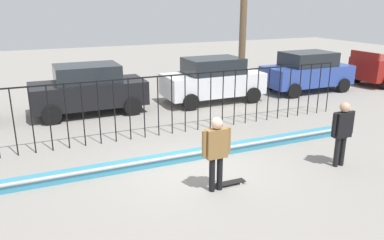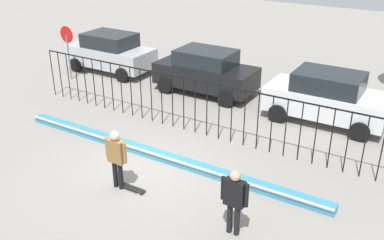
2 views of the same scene
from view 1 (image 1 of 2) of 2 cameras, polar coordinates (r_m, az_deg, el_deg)
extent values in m
plane|color=gray|center=(9.79, 0.76, -7.72)|extent=(60.00, 60.00, 0.00)
cube|color=teal|center=(10.43, -1.11, -5.44)|extent=(11.00, 0.36, 0.22)
cylinder|color=#B2B2B7|center=(10.23, -0.72, -5.23)|extent=(11.00, 0.09, 0.09)
cylinder|color=black|center=(11.51, -25.32, -0.34)|extent=(0.04, 0.04, 1.96)
cylinder|color=black|center=(11.50, -23.01, -0.06)|extent=(0.04, 0.04, 1.96)
cylinder|color=black|center=(11.51, -20.70, 0.22)|extent=(0.04, 0.04, 1.96)
cylinder|color=black|center=(11.53, -18.40, 0.49)|extent=(0.04, 0.04, 1.96)
cylinder|color=black|center=(11.58, -16.12, 0.77)|extent=(0.04, 0.04, 1.96)
cylinder|color=black|center=(11.64, -13.85, 1.04)|extent=(0.04, 0.04, 1.96)
cylinder|color=black|center=(11.73, -11.61, 1.31)|extent=(0.04, 0.04, 1.96)
cylinder|color=black|center=(11.83, -9.41, 1.57)|extent=(0.04, 0.04, 1.96)
cylinder|color=black|center=(11.94, -7.25, 1.82)|extent=(0.04, 0.04, 1.96)
cylinder|color=black|center=(12.08, -5.13, 2.06)|extent=(0.04, 0.04, 1.96)
cylinder|color=black|center=(12.23, -3.06, 2.30)|extent=(0.04, 0.04, 1.96)
cylinder|color=black|center=(12.40, -1.04, 2.53)|extent=(0.04, 0.04, 1.96)
cylinder|color=black|center=(12.58, 0.92, 2.75)|extent=(0.04, 0.04, 1.96)
cylinder|color=black|center=(12.77, 2.82, 2.96)|extent=(0.04, 0.04, 1.96)
cylinder|color=black|center=(12.98, 4.67, 3.15)|extent=(0.04, 0.04, 1.96)
cylinder|color=black|center=(13.21, 6.46, 3.34)|extent=(0.04, 0.04, 1.96)
cylinder|color=black|center=(13.44, 8.18, 3.52)|extent=(0.04, 0.04, 1.96)
cylinder|color=black|center=(13.69, 9.85, 3.69)|extent=(0.04, 0.04, 1.96)
cylinder|color=black|center=(13.95, 11.45, 3.86)|extent=(0.04, 0.04, 1.96)
cylinder|color=black|center=(14.22, 13.00, 4.01)|extent=(0.04, 0.04, 1.96)
cylinder|color=black|center=(14.50, 14.49, 4.15)|extent=(0.04, 0.04, 1.96)
cylinder|color=black|center=(14.79, 15.92, 4.29)|extent=(0.04, 0.04, 1.96)
cylinder|color=black|center=(15.09, 17.29, 4.42)|extent=(0.04, 0.04, 1.96)
cylinder|color=black|center=(15.39, 18.62, 4.54)|extent=(0.04, 0.04, 1.96)
cylinder|color=black|center=(15.71, 19.89, 4.65)|extent=(0.04, 0.04, 1.96)
cube|color=black|center=(11.86, -5.25, 6.55)|extent=(14.00, 0.04, 0.04)
cylinder|color=black|center=(8.66, 3.04, -8.24)|extent=(0.14, 0.14, 0.82)
cylinder|color=black|center=(8.75, 4.19, -8.00)|extent=(0.14, 0.14, 0.82)
cube|color=olive|center=(8.41, 3.71, -3.53)|extent=(0.50, 0.21, 0.67)
sphere|color=beige|center=(8.26, 3.78, -0.48)|extent=(0.27, 0.27, 0.27)
cylinder|color=olive|center=(8.27, 1.86, -3.61)|extent=(0.11, 0.11, 0.60)
cylinder|color=olive|center=(8.54, 5.52, -3.01)|extent=(0.11, 0.11, 0.60)
cube|color=black|center=(9.10, 5.65, -9.39)|extent=(0.80, 0.20, 0.02)
cylinder|color=silver|center=(9.30, 6.88, -9.08)|extent=(0.05, 0.03, 0.05)
cylinder|color=silver|center=(9.19, 7.36, -9.45)|extent=(0.05, 0.03, 0.05)
cylinder|color=silver|center=(9.06, 3.90, -9.73)|extent=(0.05, 0.03, 0.05)
cylinder|color=silver|center=(8.94, 4.35, -10.13)|extent=(0.05, 0.03, 0.05)
cylinder|color=black|center=(10.61, 21.00, -4.53)|extent=(0.14, 0.14, 0.81)
cylinder|color=black|center=(10.74, 21.74, -4.35)|extent=(0.14, 0.14, 0.81)
cube|color=black|center=(10.44, 21.81, -0.67)|extent=(0.49, 0.21, 0.67)
sphere|color=tan|center=(10.31, 22.10, 1.79)|extent=(0.26, 0.26, 0.26)
cylinder|color=black|center=(10.22, 20.65, -0.70)|extent=(0.11, 0.11, 0.60)
cylinder|color=black|center=(10.64, 22.97, -0.28)|extent=(0.11, 0.11, 0.60)
cube|color=black|center=(15.15, -15.32, 3.89)|extent=(4.30, 1.90, 0.90)
cube|color=#1E2328|center=(14.99, -15.56, 6.79)|extent=(2.37, 1.71, 0.66)
cylinder|color=black|center=(16.42, -10.69, 3.60)|extent=(0.68, 0.22, 0.68)
cylinder|color=black|center=(14.63, -8.94, 2.02)|extent=(0.68, 0.22, 0.68)
cylinder|color=black|center=(16.04, -20.89, 2.43)|extent=(0.68, 0.22, 0.68)
cylinder|color=black|center=(14.21, -20.38, 0.67)|extent=(0.68, 0.22, 0.68)
cube|color=silver|center=(16.45, 3.16, 5.51)|extent=(4.30, 1.90, 0.90)
cube|color=#1E2328|center=(16.31, 3.20, 8.19)|extent=(2.37, 1.71, 0.66)
cylinder|color=black|center=(18.04, 5.93, 5.03)|extent=(0.68, 0.22, 0.68)
cylinder|color=black|center=(16.46, 9.19, 3.71)|extent=(0.68, 0.22, 0.68)
cylinder|color=black|center=(16.81, -2.80, 4.20)|extent=(0.68, 0.22, 0.68)
cylinder|color=black|center=(15.10, -0.20, 2.71)|extent=(0.68, 0.22, 0.68)
cube|color=#2D479E|center=(19.24, 16.91, 6.51)|extent=(4.30, 1.90, 0.90)
cube|color=#1E2328|center=(19.12, 17.11, 8.81)|extent=(2.36, 1.71, 0.66)
cylinder|color=black|center=(20.97, 18.20, 5.98)|extent=(0.68, 0.22, 0.68)
cylinder|color=black|center=(19.63, 21.85, 4.88)|extent=(0.68, 0.22, 0.68)
cylinder|color=black|center=(19.16, 11.61, 5.49)|extent=(0.68, 0.22, 0.68)
cylinder|color=black|center=(17.69, 15.13, 4.28)|extent=(0.68, 0.22, 0.68)
cube|color=maroon|center=(21.08, 24.65, 8.87)|extent=(0.12, 1.75, 0.36)
cylinder|color=black|center=(22.40, 23.64, 6.07)|extent=(0.68, 0.22, 0.68)
cylinder|color=brown|center=(20.31, 7.74, 14.91)|extent=(0.36, 0.36, 6.70)
camera|label=2|loc=(11.13, 75.22, 19.20)|focal=40.69mm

